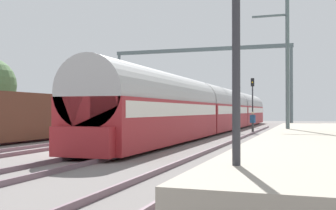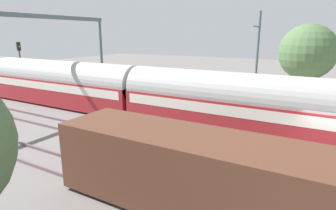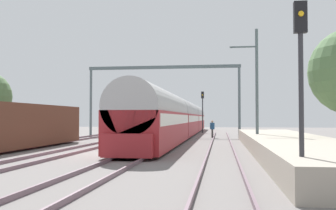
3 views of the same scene
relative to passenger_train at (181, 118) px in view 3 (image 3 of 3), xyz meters
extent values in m
plane|color=slate|center=(-2.15, -20.96, -1.97)|extent=(120.00, 120.00, 0.00)
cube|color=#6D555F|center=(-7.88, -20.96, -1.89)|extent=(0.08, 60.00, 0.16)
cube|color=#6D555F|center=(-5.01, -20.96, -1.89)|extent=(0.08, 60.00, 0.16)
cube|color=#6D555F|center=(-3.58, -20.96, -1.89)|extent=(0.08, 60.00, 0.16)
cube|color=#6D555F|center=(-0.72, -20.96, -1.89)|extent=(0.08, 60.00, 0.16)
cube|color=#6D555F|center=(0.72, -20.96, -1.89)|extent=(0.08, 60.00, 0.16)
cube|color=#6D555F|center=(3.58, -20.96, -1.89)|extent=(0.08, 60.00, 0.16)
cube|color=#6D555F|center=(5.01, -20.96, -1.89)|extent=(0.08, 60.00, 0.16)
cube|color=#A39989|center=(8.11, -18.96, -1.52)|extent=(4.40, 28.00, 0.90)
cube|color=maroon|center=(0.00, -16.31, -0.71)|extent=(2.90, 16.00, 2.20)
cube|color=silver|center=(0.00, -16.31, -0.08)|extent=(2.93, 15.36, 0.64)
cylinder|color=#ACACAC|center=(0.00, -16.31, 0.59)|extent=(2.84, 16.00, 2.84)
cube|color=maroon|center=(0.00, 0.04, -0.71)|extent=(2.90, 16.00, 2.20)
cube|color=silver|center=(0.00, 0.04, -0.08)|extent=(2.93, 15.36, 0.64)
cylinder|color=#ACACAC|center=(0.00, 0.04, 0.59)|extent=(2.84, 16.00, 2.84)
cube|color=maroon|center=(0.00, 16.39, -0.71)|extent=(2.90, 16.00, 2.20)
cube|color=silver|center=(0.00, 16.39, -0.08)|extent=(2.93, 15.36, 0.64)
cylinder|color=#ACACAC|center=(0.00, 16.39, 0.59)|extent=(2.84, 16.00, 2.84)
cube|color=maroon|center=(0.00, -24.56, -1.26)|extent=(2.40, 0.50, 1.10)
cube|color=#563323|center=(-8.59, -18.16, -0.46)|extent=(2.80, 13.00, 2.70)
cube|color=black|center=(-8.59, -18.16, -1.76)|extent=(2.52, 11.96, 0.10)
cylinder|color=#3B3B3B|center=(3.44, -3.52, -1.55)|extent=(0.22, 0.22, 0.85)
cube|color=#285684|center=(3.44, -3.52, -0.80)|extent=(0.45, 0.34, 0.64)
sphere|color=tan|center=(3.44, -3.52, -0.36)|extent=(0.24, 0.24, 0.24)
cylinder|color=#2D2D33|center=(6.53, -30.65, 0.23)|extent=(0.14, 0.14, 4.40)
cube|color=black|center=(6.53, -30.65, 2.88)|extent=(0.36, 0.20, 0.90)
sphere|color=yellow|center=(6.53, -30.77, 2.95)|extent=(0.16, 0.16, 0.16)
cylinder|color=#2D2D33|center=(1.92, 8.65, 0.28)|extent=(0.14, 0.14, 4.51)
cube|color=black|center=(1.92, 8.65, 2.99)|extent=(0.36, 0.20, 0.90)
sphere|color=yellow|center=(1.92, 8.53, 2.98)|extent=(0.16, 0.16, 0.16)
cylinder|color=#526266|center=(-10.59, 0.98, 1.78)|extent=(0.28, 0.28, 7.50)
cylinder|color=#526266|center=(6.30, 0.98, 1.78)|extent=(0.28, 0.28, 7.50)
cube|color=#526266|center=(-2.15, 0.98, 5.71)|extent=(17.29, 0.24, 0.36)
cylinder|color=#526266|center=(6.70, -15.41, 2.03)|extent=(0.20, 0.20, 8.00)
cube|color=#526266|center=(5.80, -15.41, 4.83)|extent=(1.80, 0.10, 0.10)
camera|label=1|loc=(7.69, -37.76, -0.14)|focal=44.65mm
camera|label=2|loc=(-16.97, -20.60, 4.28)|focal=30.22mm
camera|label=3|loc=(4.28, -41.96, 0.02)|focal=41.35mm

